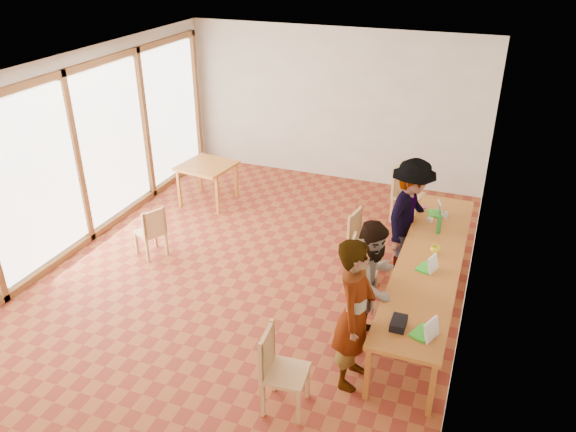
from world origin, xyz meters
name	(u,v)px	position (x,y,z in m)	size (l,w,h in m)	color
ground	(254,274)	(0.00, 0.00, 0.00)	(8.00, 8.00, 0.00)	#964924
wall_back	(334,106)	(0.00, 4.00, 1.50)	(6.00, 0.10, 3.00)	silver
wall_front	(40,376)	(0.00, -4.00, 1.50)	(6.00, 0.10, 3.00)	silver
wall_right	(478,218)	(3.00, 0.00, 1.50)	(0.10, 8.00, 3.00)	silver
window_wall	(75,155)	(-2.96, 0.00, 1.50)	(0.10, 8.00, 3.00)	white
ceiling	(247,71)	(0.00, 0.00, 3.02)	(6.00, 8.00, 0.04)	white
communal_table	(430,262)	(2.50, 0.11, 0.70)	(0.80, 4.00, 0.75)	#C9842C
side_table	(207,169)	(-1.81, 2.00, 0.67)	(0.90, 0.90, 0.75)	#C9842C
chair_near	(276,362)	(1.28, -2.26, 0.59)	(0.49, 0.49, 0.51)	tan
chair_mid	(358,259)	(1.53, 0.17, 0.51)	(0.42, 0.42, 0.44)	tan
chair_far	(360,235)	(1.41, 0.72, 0.58)	(0.51, 0.51, 0.50)	tan
chair_empty	(403,187)	(1.69, 2.58, 0.61)	(0.54, 0.54, 0.53)	tan
chair_spare	(152,227)	(-1.65, -0.08, 0.52)	(0.53, 0.53, 0.45)	tan
person_near	(355,314)	(1.93, -1.59, 0.91)	(0.66, 0.43, 1.81)	gray
person_mid	(373,283)	(1.94, -0.80, 0.82)	(0.80, 0.62, 1.64)	gray
person_far	(410,215)	(2.07, 1.03, 0.87)	(1.12, 0.65, 1.74)	gray
laptop_near	(427,331)	(2.69, -1.48, 0.81)	(0.31, 0.32, 0.22)	#39DA2F
laptop_mid	(429,266)	(2.52, -0.15, 0.81)	(0.28, 0.29, 0.21)	#39DA2F
laptop_far	(437,211)	(2.40, 1.46, 0.81)	(0.27, 0.28, 0.20)	#39DA2F
yellow_mug	(435,250)	(2.53, 0.30, 0.80)	(0.12, 0.12, 0.10)	#FCFB23
green_bottle	(439,224)	(2.50, 0.87, 0.89)	(0.07, 0.07, 0.28)	#247D2E
clear_glass	(446,215)	(2.54, 1.40, 0.80)	(0.07, 0.07, 0.09)	silver
condiment_cup	(430,220)	(2.35, 1.18, 0.78)	(0.08, 0.08, 0.06)	white
pink_phone	(424,207)	(2.19, 1.62, 0.76)	(0.05, 0.10, 0.01)	#BA2D7D
black_pouch	(399,323)	(2.38, -1.43, 0.80)	(0.16, 0.26, 0.09)	black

